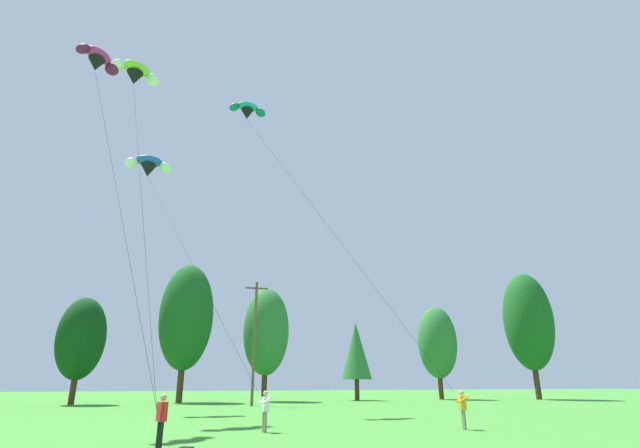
% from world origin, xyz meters
% --- Properties ---
extents(treeline_tree_c, '(4.51, 4.51, 10.04)m').
position_xyz_m(treeline_tree_c, '(-15.05, 53.85, 6.08)').
color(treeline_tree_c, '#472D19').
rests_on(treeline_tree_c, ground_plane).
extents(treeline_tree_d, '(5.73, 5.73, 14.56)m').
position_xyz_m(treeline_tree_d, '(-5.36, 56.15, 8.82)').
color(treeline_tree_d, '#472D19').
rests_on(treeline_tree_d, ground_plane).
extents(treeline_tree_e, '(5.15, 5.15, 12.41)m').
position_xyz_m(treeline_tree_e, '(3.56, 56.50, 7.51)').
color(treeline_tree_e, '#472D19').
rests_on(treeline_tree_e, ground_plane).
extents(treeline_tree_f, '(3.55, 3.55, 8.87)m').
position_xyz_m(treeline_tree_f, '(14.40, 56.43, 5.55)').
color(treeline_tree_f, '#472D19').
rests_on(treeline_tree_f, ground_plane).
extents(treeline_tree_g, '(4.83, 4.83, 11.21)m').
position_xyz_m(treeline_tree_g, '(25.41, 56.65, 6.79)').
color(treeline_tree_g, '#472D19').
rests_on(treeline_tree_g, ground_plane).
extents(treeline_tree_h, '(5.97, 5.97, 15.43)m').
position_xyz_m(treeline_tree_h, '(36.56, 53.06, 9.35)').
color(treeline_tree_h, '#472D19').
rests_on(treeline_tree_h, ground_plane).
extents(utility_pole, '(2.20, 0.26, 11.17)m').
position_xyz_m(utility_pole, '(0.90, 47.00, 5.85)').
color(utility_pole, brown).
rests_on(utility_pole, ground_plane).
extents(kite_flyer_near, '(0.39, 0.60, 1.69)m').
position_xyz_m(kite_flyer_near, '(-5.94, 19.88, 0.99)').
color(kite_flyer_near, black).
rests_on(kite_flyer_near, ground_plane).
extents(kite_flyer_mid, '(0.63, 0.66, 1.69)m').
position_xyz_m(kite_flyer_mid, '(-1.79, 24.26, 1.00)').
color(kite_flyer_mid, gray).
rests_on(kite_flyer_mid, ground_plane).
extents(kite_flyer_far, '(0.65, 0.68, 1.69)m').
position_xyz_m(kite_flyer_far, '(7.17, 22.95, 1.00)').
color(kite_flyer_far, gray).
rests_on(kite_flyer_far, ground_plane).
extents(parafoil_kite_high_lime_white, '(6.60, 16.91, 24.15)m').
position_xyz_m(parafoil_kite_high_lime_white, '(-10.80, 35.42, 24.43)').
color(parafoil_kite_high_lime_white, '#93D633').
extents(parafoil_kite_mid_blue_white, '(9.56, 18.35, 19.00)m').
position_xyz_m(parafoil_kite_mid_blue_white, '(-9.67, 41.73, 19.72)').
color(parafoil_kite_mid_blue_white, blue).
extents(parafoil_kite_far_teal, '(10.33, 16.52, 23.98)m').
position_xyz_m(parafoil_kite_far_teal, '(-1.79, 38.88, 24.84)').
color(parafoil_kite_far_teal, teal).
extents(parafoil_kite_low_magenta, '(7.46, 11.66, 20.78)m').
position_xyz_m(parafoil_kite_low_magenta, '(-12.23, 30.02, 21.27)').
color(parafoil_kite_low_magenta, '#D12893').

